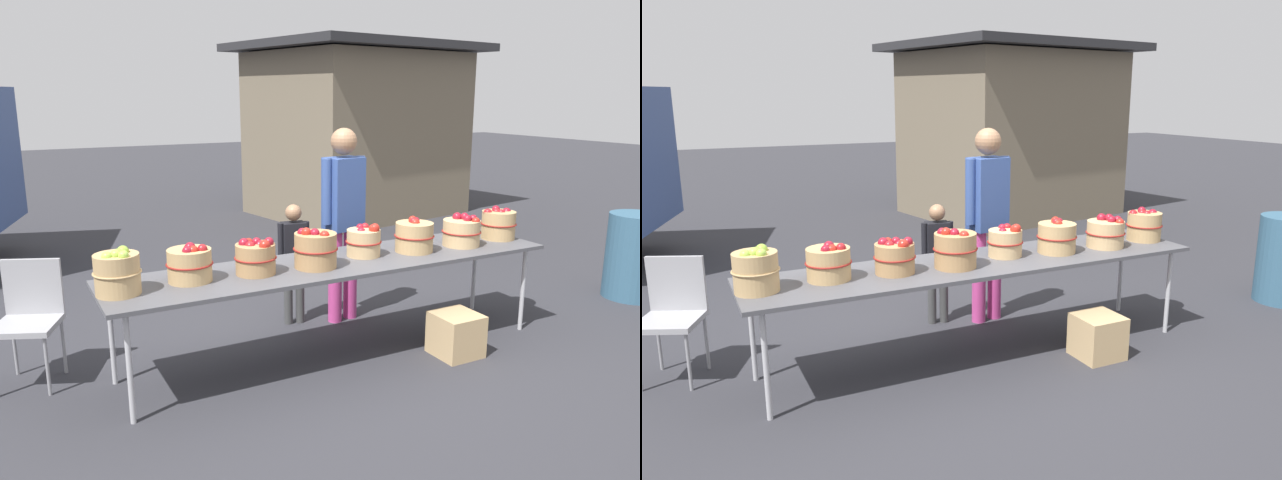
{
  "view_description": "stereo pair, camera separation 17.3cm",
  "coord_description": "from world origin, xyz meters",
  "views": [
    {
      "loc": [
        -2.24,
        -3.87,
        1.99
      ],
      "look_at": [
        0.0,
        0.3,
        0.85
      ],
      "focal_mm": 34.57,
      "sensor_mm": 36.0,
      "label": 1
    },
    {
      "loc": [
        -2.08,
        -3.95,
        1.99
      ],
      "look_at": [
        0.0,
        0.3,
        0.85
      ],
      "focal_mm": 34.57,
      "sensor_mm": 36.0,
      "label": 2
    }
  ],
  "objects": [
    {
      "name": "ground_plane",
      "position": [
        0.0,
        0.0,
        0.0
      ],
      "size": [
        40.0,
        40.0,
        0.0
      ],
      "primitive_type": "plane",
      "color": "#2D2D33"
    },
    {
      "name": "food_kiosk",
      "position": [
        3.18,
        4.94,
        1.38
      ],
      "size": [
        3.96,
        3.47,
        2.74
      ],
      "rotation": [
        0.0,
        0.0,
        0.18
      ],
      "color": "#726651",
      "rests_on": "ground"
    },
    {
      "name": "apple_basket_red_3",
      "position": [
        0.25,
        0.05,
        0.86
      ],
      "size": [
        0.28,
        0.28,
        0.27
      ],
      "color": "tan",
      "rests_on": "market_table"
    },
    {
      "name": "apple_basket_red_5",
      "position": [
        1.14,
        -0.05,
        0.87
      ],
      "size": [
        0.32,
        0.32,
        0.27
      ],
      "color": "tan",
      "rests_on": "market_table"
    },
    {
      "name": "apple_basket_red_6",
      "position": [
        1.58,
        -0.01,
        0.88
      ],
      "size": [
        0.31,
        0.31,
        0.28
      ],
      "color": "tan",
      "rests_on": "market_table"
    },
    {
      "name": "apple_basket_red_0",
      "position": [
        -1.13,
        0.04,
        0.87
      ],
      "size": [
        0.32,
        0.32,
        0.27
      ],
      "color": "tan",
      "rests_on": "market_table"
    },
    {
      "name": "apple_basket_red_1",
      "position": [
        -0.68,
        -0.01,
        0.87
      ],
      "size": [
        0.3,
        0.3,
        0.26
      ],
      "color": "#A87F51",
      "rests_on": "market_table"
    },
    {
      "name": "apple_basket_red_2",
      "position": [
        -0.23,
        -0.06,
        0.88
      ],
      "size": [
        0.33,
        0.33,
        0.3
      ],
      "color": "#A87F51",
      "rests_on": "market_table"
    },
    {
      "name": "apple_basket_red_4",
      "position": [
        0.68,
        -0.03,
        0.87
      ],
      "size": [
        0.32,
        0.32,
        0.28
      ],
      "color": "tan",
      "rests_on": "market_table"
    },
    {
      "name": "apple_basket_green_0",
      "position": [
        -1.61,
        -0.02,
        0.89
      ],
      "size": [
        0.3,
        0.3,
        0.3
      ],
      "color": "tan",
      "rests_on": "market_table"
    },
    {
      "name": "market_table",
      "position": [
        0.0,
        0.0,
        0.72
      ],
      "size": [
        3.5,
        0.76,
        0.75
      ],
      "color": "#4C4C51",
      "rests_on": "ground"
    },
    {
      "name": "produce_crate",
      "position": [
        0.8,
        -0.44,
        0.17
      ],
      "size": [
        0.33,
        0.33,
        0.33
      ],
      "primitive_type": "cube",
      "color": "tan",
      "rests_on": "ground"
    },
    {
      "name": "trash_barrel",
      "position": [
        3.25,
        -0.19,
        0.42
      ],
      "size": [
        0.53,
        0.53,
        0.84
      ],
      "primitive_type": "cylinder",
      "color": "#335972",
      "rests_on": "ground"
    },
    {
      "name": "vendor_adult",
      "position": [
        0.41,
        0.64,
        1.0
      ],
      "size": [
        0.44,
        0.27,
        1.7
      ],
      "rotation": [
        0.0,
        0.0,
        3.3
      ],
      "color": "#CC3F8C",
      "rests_on": "ground"
    },
    {
      "name": "folding_chair",
      "position": [
        -2.11,
        0.62,
        0.51
      ],
      "size": [
        0.53,
        0.53,
        0.86
      ],
      "rotation": [
        0.0,
        0.0,
        5.87
      ],
      "color": "#99999E",
      "rests_on": "ground"
    },
    {
      "name": "child_customer",
      "position": [
        -0.01,
        0.76,
        0.63
      ],
      "size": [
        0.28,
        0.17,
        1.06
      ],
      "rotation": [
        0.0,
        0.0,
        2.99
      ],
      "color": "#3F3F3F",
      "rests_on": "ground"
    }
  ]
}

